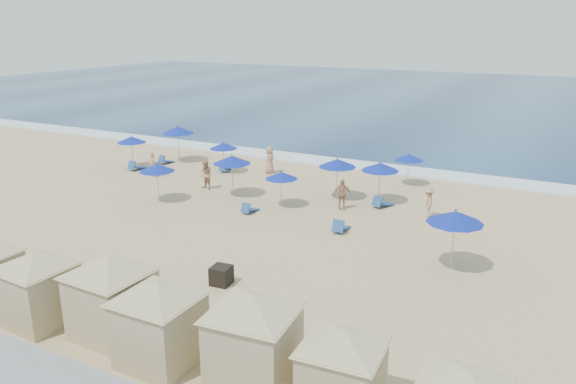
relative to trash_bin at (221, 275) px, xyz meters
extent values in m
plane|color=tan|center=(-3.55, 4.47, -0.37)|extent=(160.00, 160.00, 0.00)
cube|color=navy|center=(-3.55, 59.47, -0.34)|extent=(160.00, 80.00, 0.06)
cube|color=white|center=(-3.55, 19.97, -0.33)|extent=(160.00, 2.50, 0.08)
cube|color=black|center=(0.00, 0.00, 0.00)|extent=(0.79, 0.79, 0.73)
cube|color=tan|center=(-3.80, -5.15, 0.64)|extent=(2.15, 2.15, 2.01)
cube|color=tan|center=(-3.80, -5.15, 1.65)|extent=(2.26, 2.26, 0.08)
pyramid|color=tan|center=(-3.80, -5.15, 2.15)|extent=(4.40, 4.40, 0.50)
cube|color=tan|center=(-1.04, -4.61, 0.71)|extent=(2.25, 2.25, 2.16)
cube|color=tan|center=(-1.04, -4.61, 1.79)|extent=(2.36, 2.36, 0.09)
pyramid|color=tan|center=(-1.04, -4.61, 2.33)|extent=(4.72, 4.72, 0.54)
cube|color=tan|center=(1.32, -5.12, 0.68)|extent=(2.09, 2.09, 2.08)
cube|color=tan|center=(1.32, -5.12, 1.72)|extent=(2.19, 2.19, 0.08)
pyramid|color=tan|center=(1.32, -5.12, 2.24)|extent=(4.56, 4.56, 0.52)
cube|color=tan|center=(4.24, -4.66, 0.71)|extent=(2.33, 2.33, 2.15)
cube|color=tan|center=(4.24, -4.66, 1.79)|extent=(2.45, 2.45, 0.09)
pyramid|color=tan|center=(4.24, -4.66, 2.33)|extent=(4.70, 4.70, 0.54)
cube|color=tan|center=(6.91, -4.73, 0.59)|extent=(2.03, 2.03, 1.91)
cube|color=tan|center=(6.91, -4.73, 1.55)|extent=(2.13, 2.13, 0.08)
pyramid|color=tan|center=(6.91, -4.73, 2.03)|extent=(4.19, 4.19, 0.48)
pyramid|color=tan|center=(9.91, -4.87, 1.94)|extent=(4.04, 4.04, 0.46)
cylinder|color=#A5A8AD|center=(-15.60, 12.31, 0.54)|extent=(0.05, 0.05, 1.81)
cone|color=navy|center=(-15.60, 12.31, 1.61)|extent=(2.00, 2.00, 0.43)
sphere|color=navy|center=(-15.60, 12.31, 1.87)|extent=(0.08, 0.08, 0.08)
cylinder|color=#A5A8AD|center=(-13.82, 15.14, 0.69)|extent=(0.06, 0.06, 2.12)
cone|color=navy|center=(-13.82, 15.14, 1.95)|extent=(2.34, 2.34, 0.50)
sphere|color=navy|center=(-13.82, 15.14, 2.26)|extent=(0.09, 0.09, 0.09)
cylinder|color=#A5A8AD|center=(-8.98, 7.09, 0.53)|extent=(0.05, 0.05, 1.80)
cone|color=navy|center=(-8.98, 7.09, 1.60)|extent=(1.99, 1.99, 0.43)
sphere|color=navy|center=(-8.98, 7.09, 1.86)|extent=(0.08, 0.08, 0.08)
cylinder|color=#A5A8AD|center=(-9.21, 14.03, 0.48)|extent=(0.04, 0.04, 1.69)
cone|color=navy|center=(-9.21, 14.03, 1.48)|extent=(1.87, 1.87, 0.40)
sphere|color=navy|center=(-9.21, 14.03, 1.72)|extent=(0.07, 0.07, 0.07)
cylinder|color=#A5A8AD|center=(-5.83, 9.86, 0.63)|extent=(0.05, 0.05, 1.99)
cone|color=navy|center=(-5.83, 9.86, 1.81)|extent=(2.20, 2.20, 0.47)
sphere|color=navy|center=(-5.83, 9.86, 2.09)|extent=(0.08, 0.08, 0.08)
cylinder|color=#A5A8AD|center=(-0.25, 12.11, 0.61)|extent=(0.05, 0.05, 1.94)
cone|color=navy|center=(-0.25, 12.11, 1.76)|extent=(2.15, 2.15, 0.46)
sphere|color=navy|center=(-0.25, 12.11, 2.04)|extent=(0.08, 0.08, 0.08)
cylinder|color=#A5A8AD|center=(-2.39, 9.42, 0.45)|extent=(0.04, 0.04, 1.63)
cone|color=navy|center=(-2.39, 9.42, 1.41)|extent=(1.80, 1.80, 0.39)
sphere|color=navy|center=(-2.39, 9.42, 1.65)|extent=(0.07, 0.07, 0.07)
cylinder|color=#A5A8AD|center=(2.55, 16.76, 0.45)|extent=(0.04, 0.04, 1.62)
cone|color=navy|center=(2.55, 16.76, 1.41)|extent=(1.79, 1.79, 0.38)
sphere|color=navy|center=(2.55, 16.76, 1.64)|extent=(0.07, 0.07, 0.07)
cylinder|color=#A5A8AD|center=(2.11, 12.53, 0.59)|extent=(0.05, 0.05, 1.91)
cone|color=navy|center=(2.11, 12.53, 1.72)|extent=(2.11, 2.11, 0.45)
sphere|color=navy|center=(2.11, 12.53, 2.00)|extent=(0.08, 0.08, 0.08)
cylinder|color=#A5A8AD|center=(7.58, 5.45, 0.68)|extent=(0.05, 0.05, 2.08)
cone|color=navy|center=(7.58, 5.45, 1.91)|extent=(2.30, 2.30, 0.49)
sphere|color=navy|center=(7.58, 5.45, 2.21)|extent=(0.09, 0.09, 0.09)
cube|color=#254A89|center=(-14.93, 11.98, -0.20)|extent=(0.67, 1.27, 0.34)
cube|color=#254A89|center=(-14.97, 11.47, 0.05)|extent=(0.60, 0.38, 0.60)
cube|color=#254A89|center=(-14.30, 14.32, -0.21)|extent=(0.69, 1.20, 0.31)
cube|color=#254A89|center=(-14.36, 13.84, 0.02)|extent=(0.57, 0.38, 0.55)
cube|color=#254A89|center=(-9.39, 14.48, -0.19)|extent=(1.03, 1.42, 0.35)
cube|color=#254A89|center=(-9.19, 13.97, 0.07)|extent=(0.69, 0.55, 0.62)
cube|color=#254A89|center=(-3.43, 7.87, -0.22)|extent=(0.56, 1.10, 0.30)
cube|color=#254A89|center=(-3.45, 7.42, 0.00)|extent=(0.52, 0.32, 0.52)
cube|color=#254A89|center=(1.92, 7.52, -0.20)|extent=(0.61, 1.23, 0.33)
cube|color=#254A89|center=(1.94, 7.02, 0.04)|extent=(0.58, 0.35, 0.59)
cube|color=#254A89|center=(2.57, 12.02, -0.20)|extent=(1.01, 1.34, 0.33)
cube|color=#254A89|center=(2.37, 11.55, 0.04)|extent=(0.66, 0.53, 0.59)
imported|color=tan|center=(-12.75, 11.02, 0.45)|extent=(0.69, 0.56, 1.64)
imported|color=tan|center=(-7.98, 10.26, 0.53)|extent=(1.02, 0.88, 1.80)
imported|color=tan|center=(0.69, 10.52, 0.48)|extent=(1.07, 0.85, 1.70)
imported|color=tan|center=(5.14, 11.31, 0.46)|extent=(0.88, 1.19, 1.65)
imported|color=tan|center=(-6.42, 15.34, 0.56)|extent=(0.90, 1.06, 1.85)
camera|label=1|loc=(11.36, -16.32, 9.37)|focal=35.00mm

